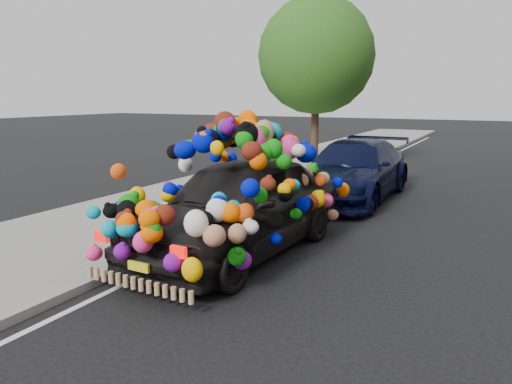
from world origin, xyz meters
TOP-DOWN VIEW (x-y plane):
  - ground at (0.00, 0.00)m, footprint 100.00×100.00m
  - sidewalk at (-4.30, 0.00)m, footprint 4.00×60.00m
  - kerb at (-2.35, 0.00)m, footprint 0.15×60.00m
  - tree_near_sidewalk at (-3.80, 9.50)m, footprint 4.20×4.20m
  - plush_art_car at (-1.27, -0.78)m, footprint 2.55×5.09m
  - navy_sedan at (-0.86, 4.50)m, footprint 2.10×5.13m

SIDE VIEW (x-z plane):
  - ground at x=0.00m, z-range 0.00..0.00m
  - sidewalk at x=-4.30m, z-range 0.00..0.12m
  - kerb at x=-2.35m, z-range 0.00..0.13m
  - navy_sedan at x=-0.86m, z-range 0.00..1.48m
  - plush_art_car at x=-1.27m, z-range 0.04..2.31m
  - tree_near_sidewalk at x=-3.80m, z-range 0.96..7.09m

